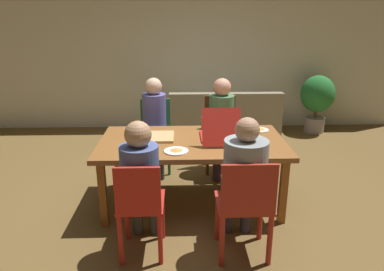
{
  "coord_description": "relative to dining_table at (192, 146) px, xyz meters",
  "views": [
    {
      "loc": [
        -0.12,
        -3.55,
        1.97
      ],
      "look_at": [
        0.0,
        0.1,
        0.75
      ],
      "focal_mm": 33.56,
      "sensor_mm": 36.0,
      "label": 1
    }
  ],
  "objects": [
    {
      "name": "ground_plane",
      "position": [
        0.0,
        0.0,
        -0.66
      ],
      "size": [
        20.0,
        20.0,
        0.0
      ],
      "primitive_type": "plane",
      "color": "brown"
    },
    {
      "name": "plate_0",
      "position": [
        0.78,
        0.32,
        0.08
      ],
      "size": [
        0.22,
        0.22,
        0.03
      ],
      "color": "white",
      "rests_on": "dining_table"
    },
    {
      "name": "person_2",
      "position": [
        0.4,
        -0.84,
        0.07
      ],
      "size": [
        0.36,
        0.54,
        1.22
      ],
      "color": "#343341",
      "rests_on": "ground"
    },
    {
      "name": "chair_2",
      "position": [
        0.4,
        -0.98,
        -0.16
      ],
      "size": [
        0.45,
        0.43,
        0.91
      ],
      "color": "#A82C20",
      "rests_on": "ground"
    },
    {
      "name": "chair_0",
      "position": [
        -0.46,
        -0.93,
        -0.17
      ],
      "size": [
        0.38,
        0.43,
        0.88
      ],
      "color": "red",
      "rests_on": "ground"
    },
    {
      "name": "pizza_box_1",
      "position": [
        0.28,
        0.03,
        0.12
      ],
      "size": [
        0.39,
        0.54,
        0.38
      ],
      "color": "#AE2119",
      "rests_on": "dining_table"
    },
    {
      "name": "dining_table",
      "position": [
        0.0,
        0.0,
        0.0
      ],
      "size": [
        1.94,
        1.06,
        0.72
      ],
      "color": "brown",
      "rests_on": "ground"
    },
    {
      "name": "person_0",
      "position": [
        -0.46,
        -0.8,
        0.05
      ],
      "size": [
        0.32,
        0.49,
        1.19
      ],
      "color": "#3F3F3A",
      "rests_on": "ground"
    },
    {
      "name": "person_3",
      "position": [
        -0.46,
        0.86,
        0.07
      ],
      "size": [
        0.3,
        0.52,
        1.24
      ],
      "color": "#2C3836",
      "rests_on": "ground"
    },
    {
      "name": "chair_3",
      "position": [
        -0.46,
        1.01,
        -0.13
      ],
      "size": [
        0.42,
        0.43,
        0.92
      ],
      "color": "#2E6A37",
      "rests_on": "ground"
    },
    {
      "name": "back_wall",
      "position": [
        0.0,
        2.94,
        0.65
      ],
      "size": [
        7.96,
        0.12,
        2.62
      ],
      "primitive_type": "cube",
      "color": "beige",
      "rests_on": "ground"
    },
    {
      "name": "chair_1",
      "position": [
        0.4,
        0.96,
        -0.13
      ],
      "size": [
        0.43,
        0.4,
        0.97
      ],
      "color": "#5E3515",
      "rests_on": "ground"
    },
    {
      "name": "drinking_glass_0",
      "position": [
        0.15,
        0.42,
        0.14
      ],
      "size": [
        0.07,
        0.07,
        0.14
      ],
      "primitive_type": "cylinder",
      "color": "#B44732",
      "rests_on": "dining_table"
    },
    {
      "name": "person_1",
      "position": [
        0.4,
        0.81,
        0.07
      ],
      "size": [
        0.32,
        0.54,
        1.23
      ],
      "color": "#412E3C",
      "rests_on": "ground"
    },
    {
      "name": "couch",
      "position": [
        0.6,
        2.3,
        -0.38
      ],
      "size": [
        1.81,
        0.88,
        0.81
      ],
      "color": "gray",
      "rests_on": "ground"
    },
    {
      "name": "potted_plant",
      "position": [
        2.25,
        2.48,
        -0.04
      ],
      "size": [
        0.58,
        0.58,
        1.0
      ],
      "color": "gray",
      "rests_on": "ground"
    },
    {
      "name": "plate_2",
      "position": [
        0.68,
        -0.04,
        0.08
      ],
      "size": [
        0.21,
        0.21,
        0.03
      ],
      "color": "white",
      "rests_on": "dining_table"
    },
    {
      "name": "drinking_glass_1",
      "position": [
        -0.46,
        -0.44,
        0.13
      ],
      "size": [
        0.07,
        0.07,
        0.13
      ],
      "primitive_type": "cylinder",
      "color": "#BC4E34",
      "rests_on": "dining_table"
    },
    {
      "name": "pizza_box_0",
      "position": [
        -0.38,
        0.09,
        0.08
      ],
      "size": [
        0.36,
        0.36,
        0.03
      ],
      "color": "tan",
      "rests_on": "dining_table"
    },
    {
      "name": "plate_1",
      "position": [
        -0.17,
        -0.32,
        0.08
      ],
      "size": [
        0.24,
        0.24,
        0.03
      ],
      "color": "white",
      "rests_on": "dining_table"
    }
  ]
}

